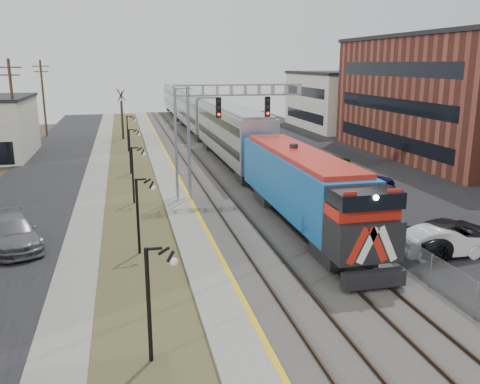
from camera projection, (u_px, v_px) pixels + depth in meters
name	position (u px, v px, depth m)	size (l,w,h in m)	color
street_west	(36.00, 186.00, 40.58)	(7.00, 120.00, 0.04)	black
sidewalk	(95.00, 183.00, 41.56)	(2.00, 120.00, 0.08)	gray
grass_median	(132.00, 181.00, 42.22)	(4.00, 120.00, 0.06)	#494B28
platform	(168.00, 178.00, 42.85)	(2.00, 120.00, 0.24)	gray
ballast_bed	(226.00, 176.00, 43.95)	(8.00, 120.00, 0.20)	#595651
parking_lot	(354.00, 170.00, 46.59)	(16.00, 120.00, 0.04)	black
platform_edge	(178.00, 177.00, 43.01)	(0.24, 120.00, 0.01)	gold
track_near	(203.00, 175.00, 43.47)	(1.58, 120.00, 0.15)	#2D2119
track_far	(243.00, 173.00, 44.23)	(1.58, 120.00, 0.15)	#2D2119
train	(205.00, 119.00, 62.87)	(3.00, 85.85, 5.33)	#155EAB
signal_gantry	(206.00, 122.00, 35.37)	(9.00, 1.07, 8.15)	gray
lampposts	(138.00, 216.00, 25.95)	(0.14, 62.14, 4.00)	black
fence	(273.00, 166.00, 44.69)	(0.04, 120.00, 1.60)	gray
bare_trees	(26.00, 146.00, 43.36)	(12.30, 42.30, 5.95)	#382D23
car_lot_b	(443.00, 242.00, 25.65)	(1.62, 4.65, 1.53)	white
car_lot_c	(451.00, 236.00, 26.49)	(2.71, 5.88, 1.63)	black
car_lot_d	(366.00, 181.00, 39.42)	(1.94, 4.78, 1.39)	navy
car_lot_e	(289.00, 160.00, 47.53)	(1.80, 4.48, 1.53)	slate
car_lot_f	(326.00, 162.00, 46.30)	(1.67, 4.80, 1.58)	#0B3B20
car_street_b	(12.00, 233.00, 26.87)	(2.29, 5.62, 1.63)	slate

